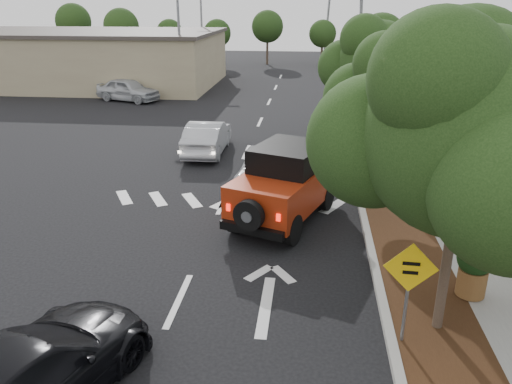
# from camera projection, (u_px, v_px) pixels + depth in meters

# --- Properties ---
(ground) EXTENTS (120.00, 120.00, 0.00)m
(ground) POSITION_uv_depth(u_px,v_px,m) (179.00, 300.00, 11.39)
(ground) COLOR black
(ground) RESTS_ON ground
(curb) EXTENTS (0.20, 70.00, 0.15)m
(curb) POSITION_uv_depth(u_px,v_px,m) (349.00, 154.00, 22.02)
(curb) COLOR #9E9B93
(curb) RESTS_ON ground
(planting_strip) EXTENTS (1.80, 70.00, 0.12)m
(planting_strip) POSITION_uv_depth(u_px,v_px,m) (372.00, 155.00, 21.92)
(planting_strip) COLOR black
(planting_strip) RESTS_ON ground
(sidewalk) EXTENTS (2.00, 70.00, 0.12)m
(sidewalk) POSITION_uv_depth(u_px,v_px,m) (417.00, 156.00, 21.72)
(sidewalk) COLOR gray
(sidewalk) RESTS_ON ground
(hedge) EXTENTS (0.80, 70.00, 0.80)m
(hedge) POSITION_uv_depth(u_px,v_px,m) (451.00, 150.00, 21.46)
(hedge) COLOR black
(hedge) RESTS_ON ground
(commercial_building) EXTENTS (22.00, 12.00, 4.00)m
(commercial_building) POSITION_uv_depth(u_px,v_px,m) (78.00, 59.00, 40.15)
(commercial_building) COLOR gray
(commercial_building) RESTS_ON ground
(transmission_tower) EXTENTS (7.00, 4.00, 28.00)m
(transmission_tower) POSITION_uv_depth(u_px,v_px,m) (342.00, 62.00, 55.29)
(transmission_tower) COLOR slate
(transmission_tower) RESTS_ON ground
(street_tree_near) EXTENTS (3.80, 3.80, 5.92)m
(street_tree_near) POSITION_uv_depth(u_px,v_px,m) (436.00, 330.00, 10.35)
(street_tree_near) COLOR black
(street_tree_near) RESTS_ON ground
(street_tree_mid) EXTENTS (3.20, 3.20, 5.32)m
(street_tree_mid) POSITION_uv_depth(u_px,v_px,m) (390.00, 203.00, 16.84)
(street_tree_mid) COLOR black
(street_tree_mid) RESTS_ON ground
(street_tree_far) EXTENTS (3.40, 3.40, 5.62)m
(street_tree_far) POSITION_uv_depth(u_px,v_px,m) (370.00, 150.00, 22.87)
(street_tree_far) COLOR black
(street_tree_far) RESTS_ON ground
(light_pole_a) EXTENTS (2.00, 0.22, 9.00)m
(light_pole_a) POSITION_uv_depth(u_px,v_px,m) (182.00, 95.00, 36.18)
(light_pole_a) COLOR slate
(light_pole_a) RESTS_ON ground
(light_pole_b) EXTENTS (2.00, 0.22, 9.00)m
(light_pole_b) POSITION_uv_depth(u_px,v_px,m) (203.00, 72.00, 47.41)
(light_pole_b) COLOR slate
(light_pole_b) RESTS_ON ground
(red_jeep) EXTENTS (3.34, 4.75, 2.33)m
(red_jeep) POSITION_uv_depth(u_px,v_px,m) (287.00, 182.00, 15.31)
(red_jeep) COLOR black
(red_jeep) RESTS_ON ground
(silver_suv_ahead) EXTENTS (2.24, 4.76, 1.32)m
(silver_suv_ahead) POSITION_uv_depth(u_px,v_px,m) (270.00, 169.00, 18.18)
(silver_suv_ahead) COLOR #989B9F
(silver_suv_ahead) RESTS_ON ground
(black_suv_oncoming) EXTENTS (3.41, 5.38, 1.45)m
(black_suv_oncoming) POSITION_uv_depth(u_px,v_px,m) (24.00, 379.00, 8.00)
(black_suv_oncoming) COLOR black
(black_suv_oncoming) RESTS_ON ground
(silver_sedan_oncoming) EXTENTS (1.60, 4.41, 1.44)m
(silver_sedan_oncoming) POSITION_uv_depth(u_px,v_px,m) (207.00, 137.00, 22.17)
(silver_sedan_oncoming) COLOR #B8BAC0
(silver_sedan_oncoming) RESTS_ON ground
(parked_suv) EXTENTS (4.81, 3.19, 1.52)m
(parked_suv) POSITION_uv_depth(u_px,v_px,m) (128.00, 90.00, 33.68)
(parked_suv) COLOR #B7BBC0
(parked_suv) RESTS_ON ground
(speed_hump_sign) EXTENTS (1.01, 0.10, 2.15)m
(speed_hump_sign) POSITION_uv_depth(u_px,v_px,m) (409.00, 280.00, 9.37)
(speed_hump_sign) COLOR slate
(speed_hump_sign) RESTS_ON ground
(terracotta_planter) EXTENTS (0.80, 0.80, 1.40)m
(terracotta_planter) POSITION_uv_depth(u_px,v_px,m) (475.00, 263.00, 11.09)
(terracotta_planter) COLOR brown
(terracotta_planter) RESTS_ON ground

